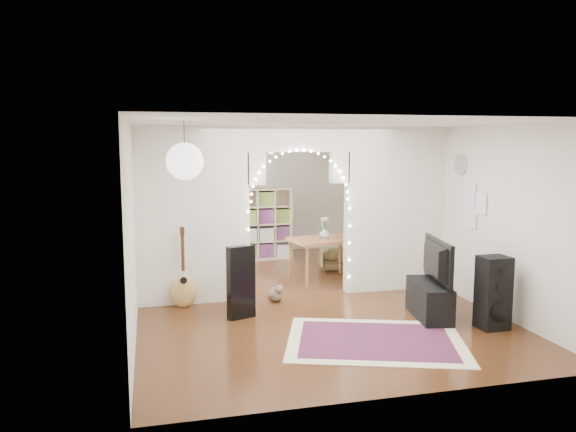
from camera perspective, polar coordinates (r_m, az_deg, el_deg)
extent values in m
plane|color=black|center=(9.14, 1.02, -8.03)|extent=(7.50, 7.50, 0.00)
cube|color=white|center=(8.81, 1.06, 9.14)|extent=(5.00, 7.50, 0.02)
cube|color=silver|center=(12.52, -3.40, 2.48)|extent=(5.00, 0.02, 2.70)
cube|color=silver|center=(5.39, 11.43, -4.47)|extent=(5.00, 0.02, 2.70)
cube|color=silver|center=(8.58, -15.31, -0.12)|extent=(0.02, 7.50, 2.70)
cube|color=silver|center=(9.82, 15.28, 0.82)|extent=(0.02, 7.50, 2.70)
cube|color=silver|center=(8.60, -9.64, 0.06)|extent=(1.70, 0.20, 2.70)
cube|color=silver|center=(9.43, 10.77, 0.69)|extent=(1.70, 0.20, 2.70)
cube|color=silver|center=(8.81, 1.06, 7.84)|extent=(1.60, 0.20, 0.40)
cube|color=white|center=(10.35, -14.95, 2.00)|extent=(0.04, 1.20, 1.40)
cylinder|color=white|center=(9.23, 17.15, 5.01)|extent=(0.03, 0.31, 0.31)
sphere|color=white|center=(6.12, -10.44, 5.48)|extent=(0.40, 0.40, 0.40)
cube|color=maroon|center=(7.22, 8.87, -12.38)|extent=(2.57, 2.24, 0.02)
cube|color=black|center=(7.89, -4.80, -6.72)|extent=(0.41, 0.25, 1.03)
ellipsoid|color=#BF844C|center=(8.51, -10.59, -6.33)|extent=(0.42, 0.17, 0.49)
cube|color=black|center=(8.42, -10.66, -3.61)|extent=(0.05, 0.03, 0.57)
cube|color=black|center=(8.37, -10.71, -1.53)|extent=(0.06, 0.04, 0.12)
ellipsoid|color=brown|center=(8.78, -1.26, -7.93)|extent=(0.26, 0.34, 0.22)
sphere|color=brown|center=(8.64, -0.92, -7.43)|extent=(0.15, 0.15, 0.13)
cone|color=brown|center=(8.61, -1.13, -7.03)|extent=(0.04, 0.04, 0.05)
cone|color=brown|center=(8.63, -0.71, -7.00)|extent=(0.04, 0.04, 0.05)
cylinder|color=brown|center=(8.95, -1.69, -8.13)|extent=(0.07, 0.21, 0.07)
cube|color=black|center=(7.93, 20.12, -7.31)|extent=(0.38, 0.33, 0.97)
cylinder|color=black|center=(7.86, 20.75, -9.11)|extent=(0.28, 0.03, 0.28)
cylinder|color=black|center=(7.78, 20.87, -6.83)|extent=(0.15, 0.02, 0.15)
cylinder|color=black|center=(7.73, 20.94, -5.28)|extent=(0.09, 0.02, 0.09)
cube|color=black|center=(8.19, 14.16, -8.31)|extent=(0.57, 1.06, 0.50)
imported|color=black|center=(8.06, 14.29, -4.48)|extent=(0.33, 1.08, 0.62)
cube|color=beige|center=(11.73, -3.20, -0.81)|extent=(1.47, 0.40, 1.50)
cube|color=brown|center=(10.00, 3.74, -2.40)|extent=(1.34, 1.03, 0.05)
cylinder|color=brown|center=(9.55, 1.95, -5.17)|extent=(0.05, 0.05, 0.70)
cylinder|color=brown|center=(10.07, 7.21, -4.56)|extent=(0.05, 0.05, 0.70)
cylinder|color=brown|center=(10.11, 0.25, -4.45)|extent=(0.05, 0.05, 0.70)
cylinder|color=brown|center=(10.60, 5.32, -3.92)|extent=(0.05, 0.05, 0.70)
imported|color=silver|center=(9.98, 3.75, -1.72)|extent=(0.22, 0.22, 0.19)
imported|color=brown|center=(10.27, -8.18, -5.10)|extent=(0.63, 0.64, 0.44)
imported|color=brown|center=(10.82, 4.52, -4.44)|extent=(0.51, 0.52, 0.42)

